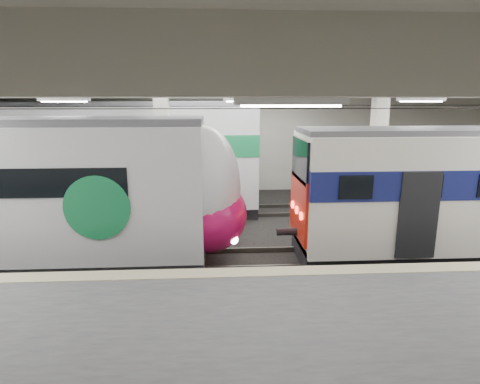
{
  "coord_description": "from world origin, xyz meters",
  "views": [
    {
      "loc": [
        -1.05,
        -11.74,
        4.99
      ],
      "look_at": [
        -0.3,
        1.0,
        2.0
      ],
      "focal_mm": 30.0,
      "sensor_mm": 36.0,
      "label": 1
    }
  ],
  "objects": [
    {
      "name": "far_train",
      "position": [
        -7.06,
        5.5,
        2.51
      ],
      "size": [
        15.47,
        3.51,
        4.86
      ],
      "rotation": [
        0.0,
        0.0,
        0.02
      ],
      "color": "silver",
      "rests_on": "ground"
    },
    {
      "name": "modern_emu",
      "position": [
        -6.48,
        -0.0,
        2.19
      ],
      "size": [
        13.83,
        2.86,
        4.46
      ],
      "color": "silver",
      "rests_on": "ground"
    },
    {
      "name": "station_hall",
      "position": [
        0.0,
        -1.74,
        3.24
      ],
      "size": [
        36.0,
        24.0,
        5.75
      ],
      "color": "black",
      "rests_on": "ground"
    }
  ]
}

